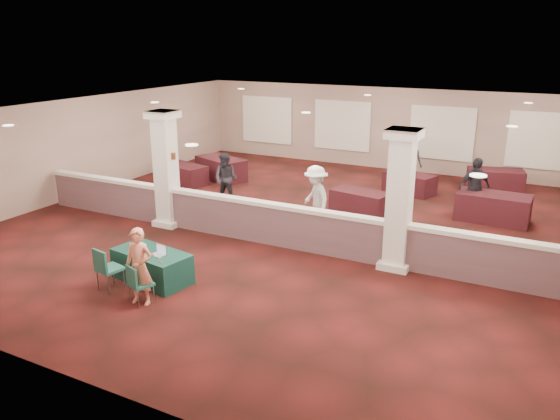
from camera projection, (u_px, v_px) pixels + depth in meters
The scene contains 32 objects.
ground at pixel (304, 228), 15.15m from camera, with size 16.00×16.00×0.00m, color #471211.
wall_back at pixel (390, 129), 21.44m from camera, with size 16.00×0.04×3.20m, color #8C7060.
wall_front at pixel (74, 288), 7.89m from camera, with size 16.00×0.04×3.20m, color #8C7060.
wall_left at pixel (87, 146), 18.16m from camera, with size 0.04×16.00×3.20m, color #8C7060.
ceiling at pixel (306, 112), 14.18m from camera, with size 16.00×16.00×0.02m, color silver.
partition_wall at pixel (280, 224), 13.71m from camera, with size 15.60×0.28×1.10m.
column_left at pixel (166, 168), 14.91m from camera, with size 0.72×0.72×3.20m.
column_right at pixel (400, 199), 12.08m from camera, with size 0.72×0.72×3.20m.
sconce_left at pixel (157, 154), 14.93m from camera, with size 0.12×0.12×0.18m.
sconce_right at pixel (173, 156), 14.68m from camera, with size 0.12×0.12×0.18m.
near_table at pixel (152, 266), 11.80m from camera, with size 1.73×0.87×0.67m, color #0F3933.
conf_chair_main at pixel (137, 281), 10.70m from camera, with size 0.53×0.53×0.82m.
conf_chair_side at pixel (106, 266), 11.27m from camera, with size 0.55×0.55×0.93m.
woman at pixel (139, 267), 10.65m from camera, with size 0.56×0.38×1.57m, color #EB8366.
far_table_front_left at pixel (185, 174), 19.60m from camera, with size 1.71×0.85×0.69m, color black.
far_table_front_center at pixel (360, 202), 16.30m from camera, with size 1.69×0.85×0.69m, color black.
far_table_front_right at pixel (493, 208), 15.59m from camera, with size 1.99×0.99×0.81m, color black.
far_table_back_left at pixel (221, 169), 20.20m from camera, with size 1.98×0.99×0.80m, color black.
far_table_back_center at pixel (409, 183), 18.44m from camera, with size 1.67×0.83×0.68m, color black.
far_table_back_right at pixel (495, 180), 18.71m from camera, with size 1.82×0.91×0.74m, color black.
attendee_a at pixel (226, 179), 17.10m from camera, with size 0.78×0.43×1.63m, color black.
attendee_b at pixel (316, 198), 14.74m from camera, with size 1.15×0.53×1.80m, color beige.
attendee_c at pixel (474, 187), 15.89m from camera, with size 1.03×0.49×1.76m, color black.
attendee_d at pixel (411, 158), 19.90m from camera, with size 0.82×0.44×1.65m, color black.
laptop_base at pixel (158, 255), 11.51m from camera, with size 0.30×0.21×0.02m, color silver.
laptop_screen at pixel (161, 249), 11.55m from camera, with size 0.30×0.01×0.20m, color silver.
screen_glow at pixel (161, 249), 11.55m from camera, with size 0.27×0.00×0.17m, color #AEBDD1.
knitting at pixel (144, 255), 11.50m from camera, with size 0.36×0.27×0.03m, color #AD541B.
yarn_cream at pixel (132, 246), 11.90m from camera, with size 0.10×0.10×0.10m, color beige.
yarn_red at pixel (133, 243), 12.09m from camera, with size 0.09×0.09×0.09m, color maroon.
yarn_grey at pixel (142, 244), 12.01m from camera, with size 0.09×0.09×0.09m, color #525257.
scissors at pixel (161, 262), 11.17m from camera, with size 0.11×0.03×0.01m, color red.
Camera 1 is at (5.95, -13.01, 5.08)m, focal length 35.00 mm.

